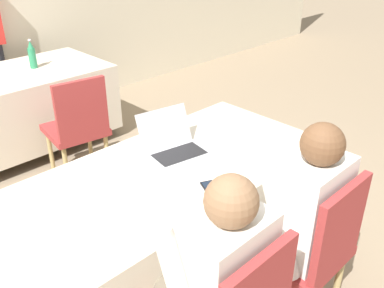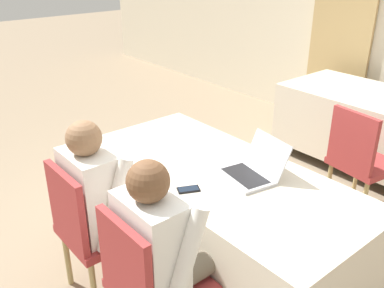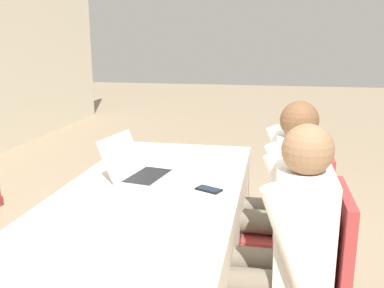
% 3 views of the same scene
% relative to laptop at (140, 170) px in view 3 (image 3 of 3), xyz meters
% --- Properties ---
extents(conference_table_near, '(1.95, 0.89, 0.74)m').
position_rel_laptop_xyz_m(conference_table_near, '(-0.18, -0.11, -0.21)').
color(conference_table_near, beige).
rests_on(conference_table_near, ground_plane).
extents(laptop, '(0.38, 0.38, 0.23)m').
position_rel_laptop_xyz_m(laptop, '(0.00, 0.00, 0.00)').
color(laptop, '#B7B7BC').
rests_on(laptop, conference_table_near).
extents(cell_phone, '(0.12, 0.14, 0.01)m').
position_rel_laptop_xyz_m(cell_phone, '(-0.12, -0.40, -0.04)').
color(cell_phone, black).
rests_on(cell_phone, conference_table_near).
extents(paper_beside_laptop, '(0.24, 0.32, 0.00)m').
position_rel_laptop_xyz_m(paper_beside_laptop, '(-0.91, 0.09, -0.04)').
color(paper_beside_laptop, white).
rests_on(paper_beside_laptop, conference_table_near).
extents(chair_near_left, '(0.44, 0.44, 0.91)m').
position_rel_laptop_xyz_m(chair_near_left, '(-0.49, -0.86, -0.28)').
color(chair_near_left, tan).
rests_on(chair_near_left, ground_plane).
extents(chair_near_right, '(0.44, 0.44, 0.91)m').
position_rel_laptop_xyz_m(chair_near_right, '(0.13, -0.86, -0.28)').
color(chair_near_right, tan).
rests_on(chair_near_right, ground_plane).
extents(person_checkered_shirt, '(0.50, 0.52, 1.17)m').
position_rel_laptop_xyz_m(person_checkered_shirt, '(-0.49, -0.76, -0.12)').
color(person_checkered_shirt, '#665B4C').
rests_on(person_checkered_shirt, ground_plane).
extents(person_white_shirt, '(0.50, 0.52, 1.17)m').
position_rel_laptop_xyz_m(person_white_shirt, '(0.13, -0.76, -0.12)').
color(person_white_shirt, '#665B4C').
rests_on(person_white_shirt, ground_plane).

